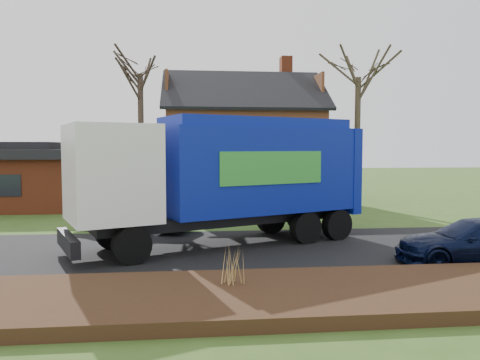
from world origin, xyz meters
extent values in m
plane|color=#35511B|center=(0.00, 0.00, 0.00)|extent=(120.00, 120.00, 0.00)
cube|color=black|center=(0.00, 0.00, 0.01)|extent=(80.00, 7.00, 0.02)
cube|color=black|center=(0.00, -5.30, 0.15)|extent=(80.00, 3.50, 0.30)
cube|color=beige|center=(2.00, 14.00, 1.35)|extent=(9.00, 7.50, 2.70)
cube|color=#502517|center=(2.00, 14.00, 4.10)|extent=(9.00, 7.50, 2.80)
cube|color=#973E21|center=(5.00, 15.00, 8.46)|extent=(0.70, 0.90, 1.60)
cube|color=beige|center=(-4.20, 13.50, 1.30)|extent=(3.50, 5.50, 2.60)
cube|color=black|center=(-4.20, 13.50, 2.72)|extent=(3.90, 5.90, 0.24)
cube|color=#973E21|center=(-12.00, 13.00, 1.40)|extent=(9.00, 7.50, 2.80)
cube|color=black|center=(-12.00, 13.00, 3.05)|extent=(9.80, 8.20, 0.50)
cube|color=black|center=(-12.00, 13.00, 3.50)|extent=(7.00, 6.00, 0.40)
cylinder|color=black|center=(-2.90, -1.59, 0.57)|extent=(1.20, 0.79, 1.14)
cylinder|color=black|center=(-3.78, 0.54, 0.57)|extent=(1.20, 0.79, 1.14)
cylinder|color=black|center=(2.86, 0.80, 0.57)|extent=(1.20, 0.79, 1.14)
cylinder|color=black|center=(1.98, 2.92, 0.57)|extent=(1.20, 0.79, 1.14)
cylinder|color=black|center=(4.17, 1.35, 0.57)|extent=(1.20, 0.79, 1.14)
cylinder|color=black|center=(3.29, 3.47, 0.57)|extent=(1.20, 0.79, 1.14)
cube|color=black|center=(0.20, 0.94, 0.93)|extent=(9.19, 4.81, 0.38)
cube|color=white|center=(-3.59, -0.63, 2.63)|extent=(3.37, 3.49, 2.95)
cube|color=black|center=(-4.71, -1.09, 2.79)|extent=(1.00, 2.26, 0.98)
cube|color=black|center=(-4.81, -1.13, 0.60)|extent=(1.30, 2.63, 0.49)
cube|color=navy|center=(1.16, 1.34, 2.63)|extent=(7.41, 5.17, 2.95)
cube|color=navy|center=(1.16, 1.34, 4.27)|extent=(6.98, 4.74, 0.33)
cube|color=navy|center=(4.44, 2.70, 2.52)|extent=(1.42, 2.72, 3.17)
cube|color=green|center=(1.54, -0.01, 2.73)|extent=(3.65, 1.55, 1.09)
cube|color=green|center=(0.47, 2.56, 2.73)|extent=(3.65, 1.55, 1.09)
imported|color=#9FA2A7|center=(-3.49, 4.08, 0.81)|extent=(5.21, 3.58, 1.63)
imported|color=black|center=(7.08, -2.56, 0.66)|extent=(4.71, 2.27, 1.32)
cylinder|color=#392C22|center=(-3.80, 10.13, 3.64)|extent=(0.30, 0.30, 7.29)
cylinder|color=#413727|center=(8.48, 11.20, 3.73)|extent=(0.34, 0.34, 7.46)
cylinder|color=#423927|center=(3.62, 21.45, 3.83)|extent=(0.29, 0.29, 7.66)
cone|color=#A48148|center=(-0.23, -4.85, 0.78)|extent=(0.04, 0.04, 0.97)
cone|color=#A48148|center=(-0.38, -4.85, 0.78)|extent=(0.04, 0.04, 0.97)
cone|color=#A48148|center=(-0.08, -4.85, 0.78)|extent=(0.04, 0.04, 0.97)
cone|color=#A48148|center=(-0.23, -4.73, 0.78)|extent=(0.04, 0.04, 0.97)
cone|color=#A48148|center=(-0.23, -4.97, 0.78)|extent=(0.04, 0.04, 0.97)
camera|label=1|loc=(-1.17, -15.25, 3.41)|focal=35.00mm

